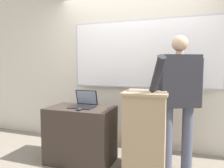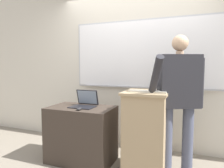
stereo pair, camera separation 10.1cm
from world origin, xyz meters
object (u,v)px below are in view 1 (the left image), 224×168
(lectern_podium, at_px, (146,132))
(computer_mouse_by_laptop, at_px, (79,109))
(person_presenter, at_px, (178,94))
(laptop, at_px, (85,102))
(wireless_keyboard, at_px, (148,91))
(side_desk, at_px, (81,134))

(lectern_podium, relative_size, computer_mouse_by_laptop, 10.24)
(lectern_podium, height_order, person_presenter, person_presenter)
(lectern_podium, bearing_deg, computer_mouse_by_laptop, -165.91)
(lectern_podium, height_order, laptop, lectern_podium)
(lectern_podium, distance_m, wireless_keyboard, 0.52)
(laptop, relative_size, computer_mouse_by_laptop, 3.31)
(laptop, bearing_deg, lectern_podium, -2.60)
(person_presenter, bearing_deg, lectern_podium, 168.73)
(wireless_keyboard, relative_size, computer_mouse_by_laptop, 4.45)
(computer_mouse_by_laptop, bearing_deg, side_desk, 112.56)
(person_presenter, relative_size, laptop, 5.14)
(laptop, height_order, wireless_keyboard, wireless_keyboard)
(computer_mouse_by_laptop, bearing_deg, person_presenter, 13.64)
(lectern_podium, relative_size, person_presenter, 0.60)
(lectern_podium, distance_m, laptop, 0.93)
(lectern_podium, bearing_deg, laptop, 177.40)
(side_desk, relative_size, computer_mouse_by_laptop, 8.99)
(lectern_podium, height_order, wireless_keyboard, wireless_keyboard)
(laptop, xyz_separation_m, wireless_keyboard, (0.89, -0.11, 0.20))
(person_presenter, distance_m, laptop, 1.25)
(laptop, bearing_deg, wireless_keyboard, -6.79)
(person_presenter, bearing_deg, wireless_keyboard, 179.72)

